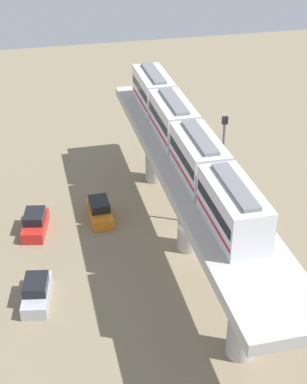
# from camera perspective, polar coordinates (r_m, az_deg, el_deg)

# --- Properties ---
(ground_plane) EXTENTS (120.00, 120.00, 0.00)m
(ground_plane) POSITION_cam_1_polar(r_m,az_deg,el_deg) (46.06, 3.60, -5.69)
(ground_plane) COLOR #84755B
(viaduct) EXTENTS (5.20, 35.80, 7.61)m
(viaduct) POSITION_cam_1_polar(r_m,az_deg,el_deg) (42.78, 3.86, 0.71)
(viaduct) COLOR #B7B2AA
(viaduct) RESTS_ON ground
(train) EXTENTS (2.64, 27.45, 3.24)m
(train) POSITION_cam_1_polar(r_m,az_deg,el_deg) (42.91, 3.26, 5.65)
(train) COLOR silver
(train) RESTS_ON viaduct
(parked_car_red) EXTENTS (2.62, 4.48, 1.76)m
(parked_car_red) POSITION_cam_1_polar(r_m,az_deg,el_deg) (48.61, -12.02, -3.14)
(parked_car_red) COLOR red
(parked_car_red) RESTS_ON ground
(parked_car_orange) EXTENTS (1.84, 4.22, 1.76)m
(parked_car_orange) POSITION_cam_1_polar(r_m,az_deg,el_deg) (49.40, -5.54, -1.92)
(parked_car_orange) COLOR orange
(parked_car_orange) RESTS_ON ground
(parked_car_silver) EXTENTS (2.52, 4.45, 1.76)m
(parked_car_silver) POSITION_cam_1_polar(r_m,az_deg,el_deg) (41.42, -11.86, -10.02)
(parked_car_silver) COLOR #B2B5BA
(parked_car_silver) RESTS_ON ground
(signal_post) EXTENTS (0.44, 0.28, 10.21)m
(signal_post) POSITION_cam_1_polar(r_m,az_deg,el_deg) (46.03, 6.98, 2.41)
(signal_post) COLOR #4C4C51
(signal_post) RESTS_ON ground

